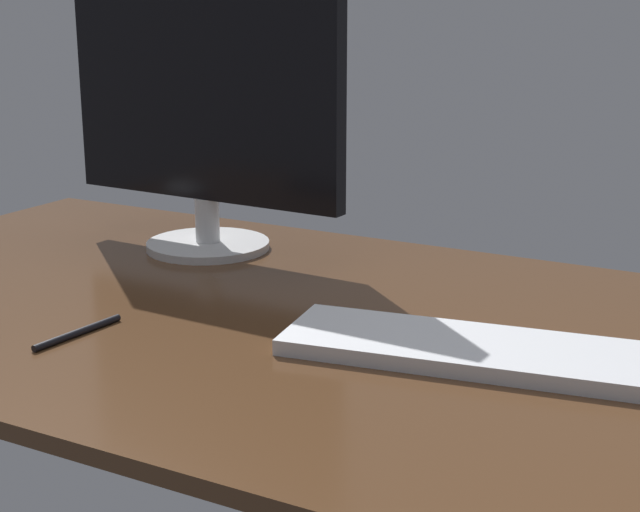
# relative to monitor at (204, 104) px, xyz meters

# --- Properties ---
(desk) EXTENTS (1.40, 0.84, 0.02)m
(desk) POSITION_rel_monitor_xyz_m (0.21, -0.22, -0.25)
(desk) COLOR #4C301C
(desk) RESTS_ON ground
(monitor) EXTENTS (0.51, 0.20, 0.44)m
(monitor) POSITION_rel_monitor_xyz_m (0.00, 0.00, 0.00)
(monitor) COLOR silver
(monitor) RESTS_ON desk
(keyboard) EXTENTS (0.46, 0.21, 0.02)m
(keyboard) POSITION_rel_monitor_xyz_m (0.55, -0.26, -0.23)
(keyboard) COLOR silver
(keyboard) RESTS_ON desk
(pen) EXTENTS (0.02, 0.14, 0.01)m
(pen) POSITION_rel_monitor_xyz_m (0.10, -0.42, -0.23)
(pen) COLOR black
(pen) RESTS_ON desk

